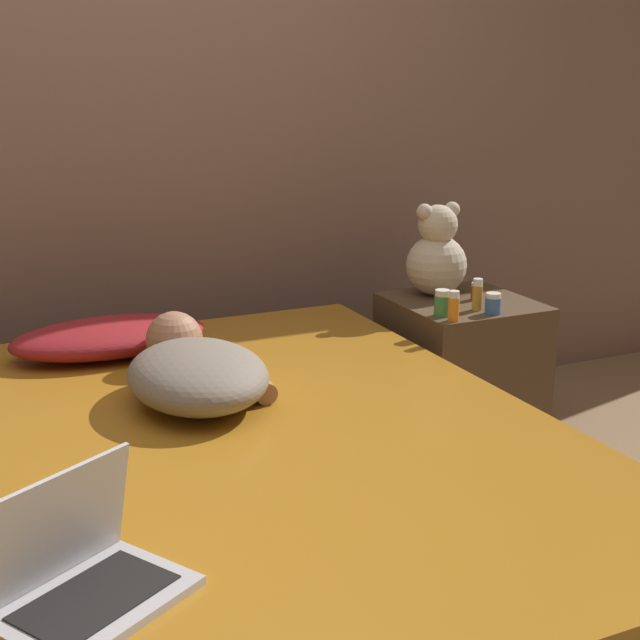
{
  "coord_description": "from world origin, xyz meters",
  "views": [
    {
      "loc": [
        -0.6,
        -1.91,
        1.37
      ],
      "look_at": [
        0.4,
        0.26,
        0.7
      ],
      "focal_mm": 50.0,
      "sensor_mm": 36.0,
      "label": 1
    }
  ],
  "objects_px": {
    "laptop": "(81,573)",
    "bottle_green": "(442,303)",
    "bottle_blue": "(493,304)",
    "bottle_orange": "(454,306)",
    "pillow": "(110,337)",
    "teddy_bear": "(437,255)",
    "bottle_amber": "(477,295)",
    "bottle_red": "(475,291)",
    "person_lying": "(195,370)"
  },
  "relations": [
    {
      "from": "pillow",
      "to": "laptop",
      "type": "relative_size",
      "value": 1.62
    },
    {
      "from": "person_lying",
      "to": "bottle_green",
      "type": "xyz_separation_m",
      "value": [
        0.91,
        0.22,
        0.03
      ]
    },
    {
      "from": "bottle_amber",
      "to": "bottle_red",
      "type": "relative_size",
      "value": 1.77
    },
    {
      "from": "bottle_orange",
      "to": "bottle_red",
      "type": "xyz_separation_m",
      "value": [
        0.22,
        0.2,
        -0.02
      ]
    },
    {
      "from": "person_lying",
      "to": "bottle_orange",
      "type": "height_order",
      "value": "person_lying"
    },
    {
      "from": "teddy_bear",
      "to": "bottle_blue",
      "type": "height_order",
      "value": "teddy_bear"
    },
    {
      "from": "teddy_bear",
      "to": "person_lying",
      "type": "bearing_deg",
      "value": -155.67
    },
    {
      "from": "pillow",
      "to": "bottle_orange",
      "type": "height_order",
      "value": "bottle_orange"
    },
    {
      "from": "person_lying",
      "to": "bottle_orange",
      "type": "bearing_deg",
      "value": 14.02
    },
    {
      "from": "pillow",
      "to": "bottle_green",
      "type": "height_order",
      "value": "bottle_green"
    },
    {
      "from": "pillow",
      "to": "bottle_blue",
      "type": "bearing_deg",
      "value": -14.03
    },
    {
      "from": "bottle_green",
      "to": "bottle_red",
      "type": "relative_size",
      "value": 1.43
    },
    {
      "from": "bottle_green",
      "to": "bottle_amber",
      "type": "height_order",
      "value": "bottle_amber"
    },
    {
      "from": "bottle_blue",
      "to": "laptop",
      "type": "bearing_deg",
      "value": -146.68
    },
    {
      "from": "bottle_red",
      "to": "bottle_amber",
      "type": "bearing_deg",
      "value": -122.03
    },
    {
      "from": "bottle_red",
      "to": "laptop",
      "type": "bearing_deg",
      "value": -143.12
    },
    {
      "from": "bottle_orange",
      "to": "bottle_amber",
      "type": "height_order",
      "value": "bottle_amber"
    },
    {
      "from": "pillow",
      "to": "teddy_bear",
      "type": "xyz_separation_m",
      "value": [
        1.18,
        0.0,
        0.16
      ]
    },
    {
      "from": "person_lying",
      "to": "bottle_red",
      "type": "distance_m",
      "value": 1.19
    },
    {
      "from": "pillow",
      "to": "bottle_amber",
      "type": "xyz_separation_m",
      "value": [
        1.19,
        -0.24,
        0.06
      ]
    },
    {
      "from": "person_lying",
      "to": "bottle_green",
      "type": "relative_size",
      "value": 7.34
    },
    {
      "from": "bottle_red",
      "to": "bottle_orange",
      "type": "bearing_deg",
      "value": -137.69
    },
    {
      "from": "pillow",
      "to": "bottle_green",
      "type": "bearing_deg",
      "value": -13.61
    },
    {
      "from": "person_lying",
      "to": "bottle_amber",
      "type": "height_order",
      "value": "bottle_amber"
    },
    {
      "from": "pillow",
      "to": "laptop",
      "type": "height_order",
      "value": "laptop"
    },
    {
      "from": "bottle_blue",
      "to": "bottle_red",
      "type": "xyz_separation_m",
      "value": [
        0.06,
        0.18,
        -0.0
      ]
    },
    {
      "from": "bottle_green",
      "to": "bottle_amber",
      "type": "distance_m",
      "value": 0.15
    },
    {
      "from": "pillow",
      "to": "bottle_blue",
      "type": "xyz_separation_m",
      "value": [
        1.21,
        -0.3,
        0.04
      ]
    },
    {
      "from": "person_lying",
      "to": "bottle_red",
      "type": "xyz_separation_m",
      "value": [
        1.14,
        0.35,
        0.02
      ]
    },
    {
      "from": "laptop",
      "to": "bottle_amber",
      "type": "relative_size",
      "value": 3.39
    },
    {
      "from": "bottle_blue",
      "to": "bottle_amber",
      "type": "bearing_deg",
      "value": 108.77
    },
    {
      "from": "teddy_bear",
      "to": "bottle_orange",
      "type": "distance_m",
      "value": 0.36
    },
    {
      "from": "teddy_bear",
      "to": "pillow",
      "type": "bearing_deg",
      "value": -179.98
    },
    {
      "from": "bottle_blue",
      "to": "bottle_orange",
      "type": "bearing_deg",
      "value": -173.71
    },
    {
      "from": "bottle_amber",
      "to": "bottle_orange",
      "type": "bearing_deg",
      "value": -151.24
    },
    {
      "from": "bottle_amber",
      "to": "teddy_bear",
      "type": "bearing_deg",
      "value": 93.28
    },
    {
      "from": "bottle_orange",
      "to": "bottle_red",
      "type": "height_order",
      "value": "bottle_orange"
    },
    {
      "from": "teddy_bear",
      "to": "laptop",
      "type": "bearing_deg",
      "value": -138.83
    },
    {
      "from": "teddy_bear",
      "to": "bottle_green",
      "type": "bearing_deg",
      "value": -117.69
    },
    {
      "from": "laptop",
      "to": "bottle_green",
      "type": "relative_size",
      "value": 4.2
    },
    {
      "from": "teddy_bear",
      "to": "bottle_orange",
      "type": "relative_size",
      "value": 3.32
    },
    {
      "from": "person_lying",
      "to": "bottle_blue",
      "type": "xyz_separation_m",
      "value": [
        1.08,
        0.17,
        0.02
      ]
    },
    {
      "from": "bottle_amber",
      "to": "bottle_blue",
      "type": "bearing_deg",
      "value": -71.23
    },
    {
      "from": "laptop",
      "to": "teddy_bear",
      "type": "xyz_separation_m",
      "value": [
        1.51,
        1.32,
        0.16
      ]
    },
    {
      "from": "pillow",
      "to": "person_lying",
      "type": "xyz_separation_m",
      "value": [
        0.13,
        -0.47,
        0.02
      ]
    },
    {
      "from": "bottle_blue",
      "to": "bottle_amber",
      "type": "height_order",
      "value": "bottle_amber"
    },
    {
      "from": "pillow",
      "to": "bottle_amber",
      "type": "bearing_deg",
      "value": -11.44
    },
    {
      "from": "bottle_amber",
      "to": "bottle_green",
      "type": "bearing_deg",
      "value": -175.41
    },
    {
      "from": "bottle_orange",
      "to": "bottle_green",
      "type": "relative_size",
      "value": 1.14
    },
    {
      "from": "bottle_blue",
      "to": "bottle_green",
      "type": "bearing_deg",
      "value": 163.39
    }
  ]
}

